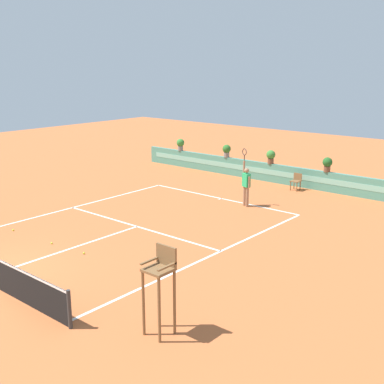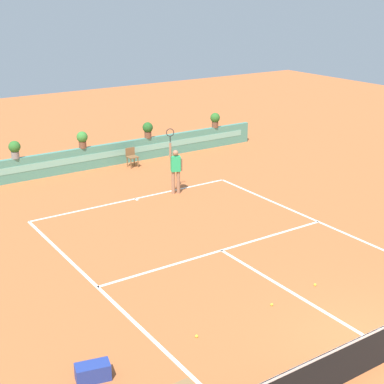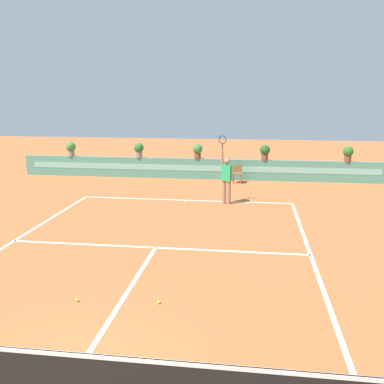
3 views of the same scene
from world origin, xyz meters
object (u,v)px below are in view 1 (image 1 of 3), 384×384
at_px(tennis_ball_mid_court, 13,230).
at_px(potted_plant_centre, 271,156).
at_px(tennis_ball_near_baseline, 52,243).
at_px(tennis_ball_by_sideline, 84,253).
at_px(ball_kid_chair, 296,181).
at_px(potted_plant_right, 327,164).
at_px(potted_plant_far_left, 180,144).
at_px(tennis_player, 246,183).
at_px(umpire_chair, 161,280).
at_px(potted_plant_left, 227,150).

height_order(tennis_ball_mid_court, potted_plant_centre, potted_plant_centre).
relative_size(tennis_ball_near_baseline, tennis_ball_by_sideline, 1.00).
xyz_separation_m(ball_kid_chair, potted_plant_right, (1.26, 0.73, 0.93)).
distance_m(tennis_ball_near_baseline, potted_plant_far_left, 14.53).
relative_size(potted_plant_right, potted_plant_centre, 1.00).
height_order(tennis_ball_by_sideline, potted_plant_centre, potted_plant_centre).
bearing_deg(tennis_ball_mid_court, tennis_player, 60.54).
bearing_deg(tennis_ball_mid_court, tennis_ball_by_sideline, 3.44).
relative_size(ball_kid_chair, tennis_ball_near_baseline, 12.50).
distance_m(umpire_chair, tennis_ball_by_sideline, 5.95).
bearing_deg(ball_kid_chair, tennis_player, -93.83).
xyz_separation_m(tennis_player, potted_plant_right, (1.54, 4.83, 0.36)).
relative_size(ball_kid_chair, potted_plant_left, 1.17).
relative_size(ball_kid_chair, tennis_player, 0.33).
height_order(tennis_player, potted_plant_centre, tennis_player).
bearing_deg(potted_plant_centre, potted_plant_left, 180.00).
height_order(tennis_ball_near_baseline, potted_plant_right, potted_plant_right).
xyz_separation_m(potted_plant_left, potted_plant_centre, (2.93, 0.00, 0.00)).
relative_size(potted_plant_left, potted_plant_far_left, 1.00).
height_order(potted_plant_right, potted_plant_far_left, same).
bearing_deg(umpire_chair, tennis_ball_mid_court, 169.68).
bearing_deg(potted_plant_right, potted_plant_left, 180.00).
height_order(tennis_player, potted_plant_far_left, tennis_player).
distance_m(tennis_ball_near_baseline, potted_plant_right, 13.96).
bearing_deg(potted_plant_left, ball_kid_chair, -8.47).
relative_size(umpire_chair, potted_plant_left, 2.96).
xyz_separation_m(umpire_chair, tennis_ball_mid_court, (-9.46, 1.72, -1.31)).
relative_size(tennis_ball_near_baseline, tennis_ball_mid_court, 1.00).
bearing_deg(potted_plant_far_left, potted_plant_right, 0.00).
relative_size(ball_kid_chair, potted_plant_far_left, 1.17).
relative_size(tennis_ball_near_baseline, potted_plant_far_left, 0.09).
distance_m(ball_kid_chair, potted_plant_far_left, 8.53).
distance_m(tennis_player, potted_plant_right, 5.08).
distance_m(tennis_ball_by_sideline, potted_plant_left, 13.77).
height_order(tennis_ball_by_sideline, potted_plant_far_left, potted_plant_far_left).
relative_size(tennis_ball_near_baseline, potted_plant_right, 0.09).
height_order(tennis_ball_mid_court, potted_plant_far_left, potted_plant_far_left).
bearing_deg(umpire_chair, tennis_ball_by_sideline, 160.23).
relative_size(tennis_ball_by_sideline, potted_plant_left, 0.09).
bearing_deg(potted_plant_centre, tennis_player, -70.58).
bearing_deg(tennis_ball_mid_court, potted_plant_centre, 76.81).
height_order(umpire_chair, potted_plant_left, umpire_chair).
bearing_deg(tennis_player, ball_kid_chair, 86.17).
bearing_deg(tennis_ball_by_sideline, potted_plant_left, 106.06).
xyz_separation_m(umpire_chair, tennis_ball_by_sideline, (-5.46, 1.96, -1.31)).
bearing_deg(potted_plant_far_left, tennis_player, -30.59).
distance_m(umpire_chair, tennis_ball_near_baseline, 7.45).
bearing_deg(potted_plant_centre, umpire_chair, -67.34).
height_order(tennis_ball_by_sideline, potted_plant_right, potted_plant_right).
distance_m(potted_plant_left, potted_plant_centre, 2.93).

